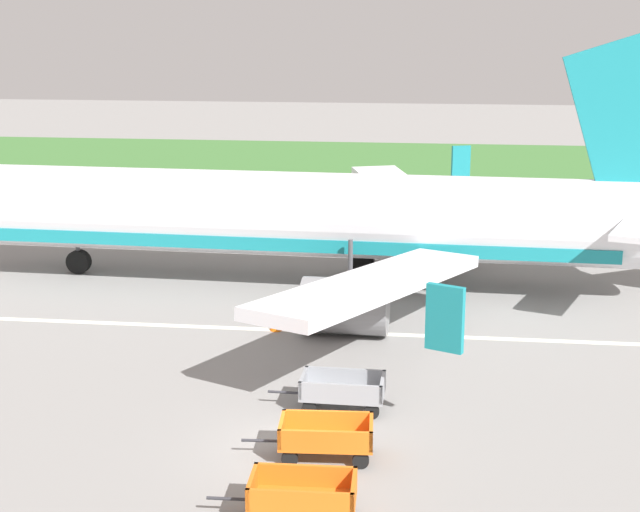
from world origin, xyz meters
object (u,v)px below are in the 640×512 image
at_px(baggage_cart_nearest, 302,496).
at_px(baggage_cart_second_in_row, 326,437).
at_px(airplane, 324,217).
at_px(traffic_cone_near_plane, 276,322).
at_px(baggage_cart_third_in_row, 342,391).

bearing_deg(baggage_cart_nearest, baggage_cart_second_in_row, 86.95).
height_order(airplane, baggage_cart_nearest, airplane).
bearing_deg(baggage_cart_nearest, traffic_cone_near_plane, 102.19).
bearing_deg(airplane, baggage_cart_nearest, -84.57).
relative_size(baggage_cart_nearest, baggage_cart_second_in_row, 1.00).
height_order(baggage_cart_third_in_row, traffic_cone_near_plane, baggage_cart_third_in_row).
relative_size(baggage_cart_second_in_row, traffic_cone_near_plane, 5.28).
height_order(baggage_cart_nearest, baggage_cart_third_in_row, same).
bearing_deg(baggage_cart_nearest, baggage_cart_third_in_row, 87.50).
xyz_separation_m(baggage_cart_nearest, baggage_cart_second_in_row, (0.17, 3.26, 0.00)).
bearing_deg(baggage_cart_second_in_row, traffic_cone_near_plane, 106.73).
distance_m(baggage_cart_third_in_row, traffic_cone_near_plane, 7.83).
height_order(baggage_cart_nearest, baggage_cart_second_in_row, same).
relative_size(baggage_cart_nearest, baggage_cart_third_in_row, 1.00).
relative_size(airplane, baggage_cart_second_in_row, 10.48).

